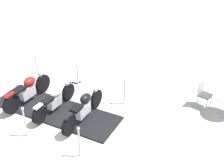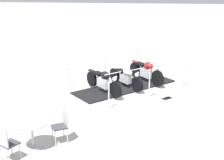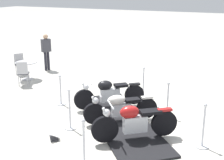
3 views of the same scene
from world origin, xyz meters
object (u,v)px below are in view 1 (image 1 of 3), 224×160
(motorcycle_black, at_px, (84,107))
(stanchion_left_mid, at_px, (26,126))
(motorcycle_cream, at_px, (55,99))
(info_placard, at_px, (75,80))
(cafe_chair_across_table, at_px, (203,93))
(stanchion_right_front, at_px, (124,97))
(stanchion_left_front, at_px, (80,147))
(motorcycle_maroon, at_px, (28,90))
(stanchion_right_rear, at_px, (37,71))
(stanchion_right_mid, at_px, (78,82))

(motorcycle_black, xyz_separation_m, stanchion_left_mid, (0.16, -1.86, -0.13))
(motorcycle_cream, xyz_separation_m, info_placard, (-1.62, 1.11, -0.40))
(motorcycle_cream, xyz_separation_m, cafe_chair_across_table, (1.50, 4.78, 0.08))
(stanchion_right_front, height_order, stanchion_left_front, stanchion_left_front)
(motorcycle_maroon, xyz_separation_m, stanchion_right_rear, (-1.52, 0.54, -0.17))
(motorcycle_maroon, relative_size, cafe_chair_across_table, 1.85)
(cafe_chair_across_table, bearing_deg, stanchion_right_rear, -158.22)
(info_placard, bearing_deg, stanchion_left_mid, -82.41)
(motorcycle_black, height_order, stanchion_right_front, stanchion_right_front)
(motorcycle_black, bearing_deg, info_placard, 39.99)
(stanchion_right_rear, xyz_separation_m, cafe_chair_across_table, (3.85, 5.01, 0.19))
(info_placard, bearing_deg, stanchion_right_front, -11.96)
(stanchion_left_mid, relative_size, cafe_chair_across_table, 1.11)
(motorcycle_black, distance_m, stanchion_left_front, 1.68)
(stanchion_right_front, distance_m, stanchion_right_rear, 3.79)
(stanchion_right_rear, bearing_deg, stanchion_left_mid, -14.63)
(info_placard, xyz_separation_m, cafe_chair_across_table, (3.12, 3.67, 0.47))
(stanchion_left_mid, relative_size, stanchion_right_rear, 0.98)
(stanchion_right_mid, distance_m, stanchion_left_mid, 2.90)
(stanchion_left_front, bearing_deg, motorcycle_maroon, -163.89)
(motorcycle_black, xyz_separation_m, stanchion_right_mid, (-1.78, 0.28, -0.13))
(motorcycle_maroon, relative_size, stanchion_left_mid, 1.66)
(stanchion_left_mid, height_order, stanchion_right_rear, stanchion_right_rear)
(motorcycle_cream, xyz_separation_m, stanchion_right_front, (0.46, 2.32, -0.15))
(motorcycle_black, relative_size, motorcycle_cream, 1.03)
(stanchion_right_mid, bearing_deg, info_placard, 174.45)
(cafe_chair_across_table, bearing_deg, stanchion_left_front, -109.58)
(motorcycle_black, distance_m, motorcycle_maroon, 2.26)
(stanchion_right_front, height_order, info_placard, stanchion_right_front)
(stanchion_right_rear, bearing_deg, stanchion_right_mid, 42.16)
(motorcycle_maroon, relative_size, stanchion_left_front, 1.70)
(stanchion_right_mid, bearing_deg, motorcycle_black, -9.04)
(motorcycle_black, height_order, stanchion_right_rear, stanchion_right_rear)
(motorcycle_maroon, bearing_deg, motorcycle_cream, -86.39)
(motorcycle_cream, bearing_deg, motorcycle_black, -88.22)
(stanchion_right_front, relative_size, stanchion_right_mid, 0.88)
(stanchion_right_front, bearing_deg, cafe_chair_across_table, 67.09)
(stanchion_right_mid, height_order, cafe_chair_across_table, stanchion_right_mid)
(motorcycle_black, bearing_deg, stanchion_left_front, -152.57)
(motorcycle_cream, height_order, stanchion_right_front, stanchion_right_front)
(motorcycle_cream, distance_m, motorcycle_maroon, 1.13)
(motorcycle_black, height_order, cafe_chair_across_table, motorcycle_black)
(cafe_chair_across_table, bearing_deg, motorcycle_maroon, -143.47)
(motorcycle_cream, relative_size, stanchion_right_mid, 1.50)
(stanchion_left_front, bearing_deg, stanchion_right_mid, 165.37)
(stanchion_left_front, bearing_deg, cafe_chair_across_table, 101.08)
(motorcycle_black, distance_m, cafe_chair_across_table, 4.07)
(stanchion_right_mid, distance_m, cafe_chair_across_table, 4.47)
(motorcycle_maroon, xyz_separation_m, stanchion_left_mid, (1.83, -0.34, -0.15))
(stanchion_right_mid, height_order, stanchion_left_mid, stanchion_right_mid)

